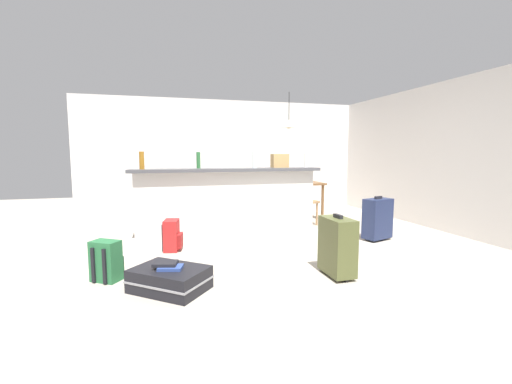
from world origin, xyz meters
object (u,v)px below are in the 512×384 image
Objects in this scene: bottle_clear at (255,160)px; suitcase_flat_black at (170,279)px; bottle_green at (198,160)px; suitcase_upright_navy at (378,218)px; suitcase_upright_olive at (337,246)px; backpack_red at (172,236)px; book_stack at (168,265)px; dining_chair_far_side at (285,190)px; backpack_green at (107,261)px; bottle_white at (306,160)px; grocery_bag at (280,161)px; pendant_lamp at (289,123)px; bottle_amber at (142,160)px; dining_chair_near_partition at (302,196)px; dining_table at (293,187)px.

bottle_clear is 2.57m from suitcase_flat_black.
bottle_green reaches higher than suitcase_upright_navy.
backpack_red is at bearing 138.41° from suitcase_upright_olive.
suitcase_upright_olive is (-1.36, -1.23, 0.00)m from suitcase_upright_navy.
bottle_clear is 0.88× the size of book_stack.
backpack_green is at bearing -134.53° from dining_chair_far_side.
bottle_clear is at bearing 36.04° from backpack_green.
bottle_white reaches higher than suitcase_upright_navy.
pendant_lamp is at bearing 62.64° from grocery_bag.
suitcase_upright_navy is at bearing -18.78° from bottle_green.
suitcase_upright_navy is at bearing 42.13° from suitcase_upright_olive.
bottle_clear is 0.46m from grocery_bag.
bottle_white is 0.43m from grocery_bag.
bottle_green reaches higher than suitcase_upright_olive.
pendant_lamp reaches higher than backpack_green.
bottle_clear is 2.19m from suitcase_upright_olive.
suitcase_upright_navy is 1.00× the size of suitcase_upright_olive.
dining_chair_far_side is 3.36m from backpack_red.
backpack_red is (-2.16, -0.51, -0.99)m from bottle_white.
bottle_green is at bearing -141.24° from dining_chair_far_side.
suitcase_flat_black is at bearing -139.61° from bottle_white.
bottle_amber is at bearing -173.23° from bottle_green.
suitcase_upright_navy is at bearing -23.09° from bottle_clear.
suitcase_upright_olive is at bearing -41.59° from backpack_red.
backpack_red is (0.38, -0.53, -1.01)m from bottle_amber.
dining_chair_far_side is 3.83m from suitcase_upright_olive.
pendant_lamp is at bearing 78.24° from suitcase_upright_olive.
book_stack is (-0.09, -1.41, 0.05)m from backpack_red.
bottle_clear is 0.87m from bottle_white.
grocery_bag is 2.09m from backpack_red.
dining_chair_far_side is 4.47m from suitcase_flat_black.
dining_chair_near_partition is 1.39× the size of suitcase_upright_navy.
bottle_green is 2.36m from suitcase_flat_black.
backpack_red is at bearing -161.37° from grocery_bag.
bottle_amber reaches higher than suitcase_upright_olive.
dining_chair_far_side is at bearing 80.07° from bottle_white.
suitcase_upright_olive reaches higher than suitcase_flat_black.
bottle_white is 0.88× the size of grocery_bag.
dining_chair_near_partition is 1.48m from pendant_lamp.
book_stack is (-1.38, -1.90, -0.96)m from bottle_clear.
dining_table is at bearing 107.39° from suitcase_upright_navy.
bottle_amber reaches higher than dining_chair_near_partition.
grocery_bag is 2.86m from book_stack.
book_stack is at bearing 177.72° from suitcase_upright_olive.
bottle_clear is 0.63× the size of backpack_green.
bottle_white is at bearing -0.45° from bottle_amber.
backpack_green and backpack_red have the same top height.
pendant_lamp is 1.08× the size of suitcase_upright_olive.
bottle_amber reaches higher than dining_table.
grocery_bag is 0.39× the size of suitcase_upright_navy.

